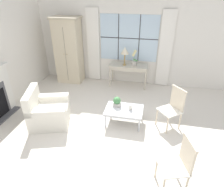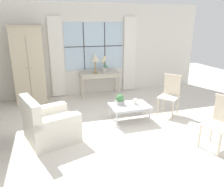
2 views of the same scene
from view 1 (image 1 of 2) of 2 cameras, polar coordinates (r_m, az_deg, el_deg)
name	(u,v)px [view 1 (image 1 of 2)]	position (r m, az deg, el deg)	size (l,w,h in m)	color
ground_plane	(108,137)	(4.61, -1.16, -12.19)	(14.00, 14.00, 0.00)	silver
wall_back_windowed	(129,42)	(6.67, 4.80, 14.41)	(7.20, 0.14, 2.80)	silver
armoire	(69,51)	(6.95, -12.27, 11.88)	(0.90, 0.60, 2.16)	beige
console_table	(129,67)	(6.56, 4.77, 7.44)	(1.24, 0.50, 0.74)	beige
table_lamp	(125,51)	(6.37, 3.69, 12.00)	(0.26, 0.26, 0.59)	#9E7F47
potted_orchid	(134,60)	(6.46, 6.31, 9.62)	(0.20, 0.16, 0.50)	#BCB7AD
armchair_upholstered	(48,112)	(5.11, -17.77, -5.09)	(1.11, 1.12, 0.89)	silver
side_chair_wooden	(173,106)	(4.81, 17.13, -3.38)	(0.62, 0.62, 1.00)	white
accent_chair_wooden	(180,162)	(3.51, 18.73, -18.02)	(0.55, 0.55, 0.96)	white
coffee_table	(124,111)	(4.83, 3.45, -4.93)	(0.90, 0.63, 0.39)	silver
potted_plant_small	(117,102)	(4.87, 1.42, -2.34)	(0.19, 0.19, 0.24)	#BCB7AD
pillar_candle	(130,107)	(4.77, 5.27, -3.93)	(0.12, 0.12, 0.15)	silver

